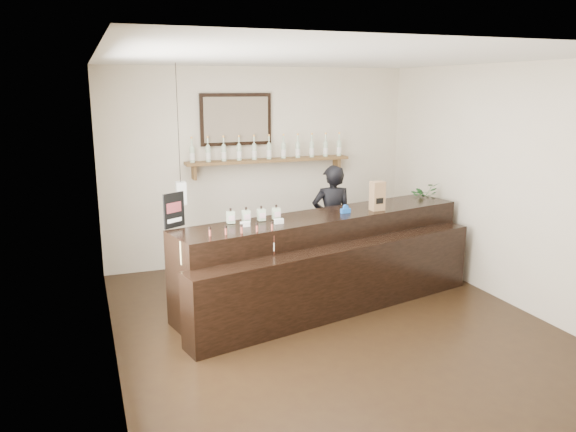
{
  "coord_description": "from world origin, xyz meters",
  "views": [
    {
      "loc": [
        -2.42,
        -5.21,
        2.53
      ],
      "look_at": [
        -0.23,
        0.7,
        1.07
      ],
      "focal_mm": 35.0,
      "sensor_mm": 36.0,
      "label": 1
    }
  ],
  "objects": [
    {
      "name": "tape_dispenser",
      "position": [
        0.5,
        0.68,
        1.09
      ],
      "size": [
        0.13,
        0.06,
        0.1
      ],
      "color": "blue",
      "rests_on": "counter"
    },
    {
      "name": "ground",
      "position": [
        0.0,
        0.0,
        0.0
      ],
      "size": [
        5.0,
        5.0,
        0.0
      ],
      "primitive_type": "plane",
      "color": "black",
      "rests_on": "ground"
    },
    {
      "name": "potted_plant",
      "position": [
        2.0,
        1.3,
        1.03
      ],
      "size": [
        0.42,
        0.37,
        0.42
      ],
      "primitive_type": "imported",
      "rotation": [
        0.0,
        0.0,
        0.12
      ],
      "color": "#28662A",
      "rests_on": "side_cabinet"
    },
    {
      "name": "room_shell",
      "position": [
        0.0,
        0.0,
        1.7
      ],
      "size": [
        5.0,
        5.0,
        5.0
      ],
      "color": "beige",
      "rests_on": "ground"
    },
    {
      "name": "counter",
      "position": [
        0.23,
        0.56,
        0.49
      ],
      "size": [
        3.81,
        1.84,
        1.23
      ],
      "color": "black",
      "rests_on": "ground"
    },
    {
      "name": "promo_sign",
      "position": [
        -1.53,
        0.69,
        1.24
      ],
      "size": [
        0.24,
        0.16,
        0.38
      ],
      "color": "black",
      "rests_on": "counter"
    },
    {
      "name": "paper_bag",
      "position": [
        0.93,
        0.7,
        1.23
      ],
      "size": [
        0.17,
        0.13,
        0.36
      ],
      "color": "#926A46",
      "rests_on": "counter"
    },
    {
      "name": "back_wall_decor",
      "position": [
        -0.15,
        2.37,
        1.76
      ],
      "size": [
        2.66,
        0.96,
        1.69
      ],
      "color": "brown",
      "rests_on": "ground"
    },
    {
      "name": "shopkeeper",
      "position": [
        0.72,
        1.55,
        0.85
      ],
      "size": [
        0.68,
        0.51,
        1.7
      ],
      "primitive_type": "imported",
      "rotation": [
        0.0,
        0.0,
        2.96
      ],
      "color": "black",
      "rests_on": "ground"
    },
    {
      "name": "side_cabinet",
      "position": [
        2.0,
        1.3,
        0.41
      ],
      "size": [
        0.54,
        0.65,
        0.81
      ],
      "color": "brown",
      "rests_on": "ground"
    }
  ]
}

